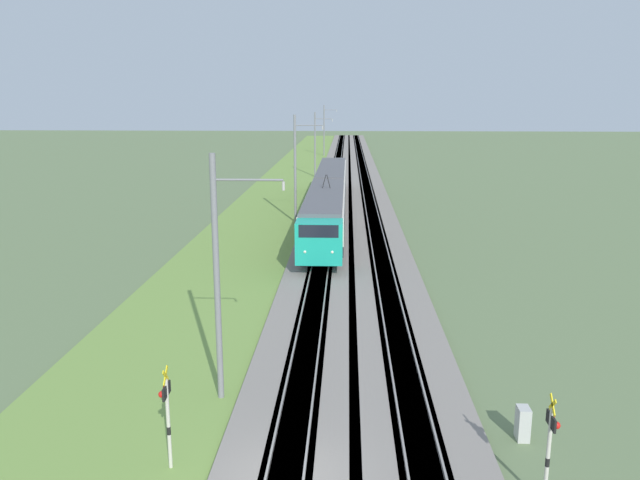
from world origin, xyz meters
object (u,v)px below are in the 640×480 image
object	(u,v)px
catenary_mast_near	(218,278)
catenary_mast_mid	(296,168)
crossing_signal_near	(167,409)
catenary_mast_distant	(324,130)
catenary_mast_far	(315,144)
equipment_cabinet	(523,423)
passenger_train	(329,194)
crossing_signal_far	(550,440)

from	to	relation	value
catenary_mast_near	catenary_mast_mid	size ratio (longest dim) A/B	0.95
crossing_signal_near	catenary_mast_distant	bearing A→B (deg)	-90.37
catenary_mast_far	equipment_cabinet	world-z (taller)	catenary_mast_far
catenary_mast_mid	catenary_mast_distant	world-z (taller)	catenary_mast_distant
passenger_train	crossing_signal_near	world-z (taller)	passenger_train
catenary_mast_near	catenary_mast_distant	size ratio (longest dim) A/B	0.94
catenary_mast_mid	equipment_cabinet	bearing A→B (deg)	-163.87
catenary_mast_distant	catenary_mast_mid	bearing A→B (deg)	-180.00
crossing_signal_near	catenary_mast_near	bearing A→B (deg)	-98.56
crossing_signal_near	catenary_mast_distant	distance (m)	104.32
passenger_train	crossing_signal_near	distance (m)	40.13
catenary_mast_near	catenary_mast_far	size ratio (longest dim) A/B	1.00
equipment_cabinet	catenary_mast_near	bearing A→B (deg)	77.60
crossing_signal_far	equipment_cabinet	world-z (taller)	crossing_signal_far
passenger_train	crossing_signal_far	distance (m)	41.69
equipment_cabinet	passenger_train	bearing A→B (deg)	11.17
catenary_mast_mid	catenary_mast_distant	size ratio (longest dim) A/B	0.99
passenger_train	catenary_mast_distant	xyz separation A→B (m)	(64.30, 2.82, 2.68)
catenary_mast_near	catenary_mast_mid	bearing A→B (deg)	0.00
catenary_mast_mid	catenary_mast_distant	bearing A→B (deg)	0.00
catenary_mast_distant	equipment_cabinet	xyz separation A→B (m)	(-102.03, -10.27, -4.40)
crossing_signal_near	catenary_mast_distant	size ratio (longest dim) A/B	0.34
catenary_mast_near	catenary_mast_mid	world-z (taller)	catenary_mast_mid
equipment_cabinet	catenary_mast_mid	bearing A→B (deg)	16.13
crossing_signal_near	equipment_cabinet	world-z (taller)	crossing_signal_near
passenger_train	crossing_signal_near	xyz separation A→B (m)	(-39.98, 3.50, -0.27)
catenary_mast_far	catenary_mast_distant	xyz separation A→B (m)	(33.26, 0.00, 0.32)
crossing_signal_far	catenary_mast_distant	xyz separation A→B (m)	(105.37, 9.99, 3.01)
crossing_signal_far	catenary_mast_distant	bearing A→B (deg)	95.41
passenger_train	catenary_mast_far	distance (m)	31.26
crossing_signal_far	catenary_mast_far	world-z (taller)	catenary_mast_far
crossing_signal_near	crossing_signal_far	world-z (taller)	crossing_signal_near
catenary_mast_distant	passenger_train	bearing A→B (deg)	-177.48
crossing_signal_near	catenary_mast_mid	world-z (taller)	catenary_mast_mid
crossing_signal_far	passenger_train	bearing A→B (deg)	99.89
crossing_signal_far	catenary_mast_mid	xyz separation A→B (m)	(38.86, 9.99, 2.94)
catenary_mast_mid	equipment_cabinet	xyz separation A→B (m)	(-35.51, -10.27, -4.33)
passenger_train	catenary_mast_distant	distance (m)	64.42
catenary_mast_mid	catenary_mast_distant	xyz separation A→B (m)	(66.51, 0.00, 0.07)
crossing_signal_near	catenary_mast_distant	xyz separation A→B (m)	(104.28, -0.68, 2.95)
catenary_mast_mid	catenary_mast_distant	distance (m)	66.51
passenger_train	catenary_mast_far	world-z (taller)	catenary_mast_far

